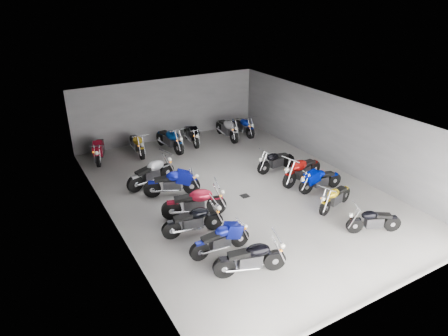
{
  "coord_description": "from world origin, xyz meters",
  "views": [
    {
      "loc": [
        -7.53,
        -11.99,
        7.59
      ],
      "look_at": [
        -0.48,
        0.31,
        1.0
      ],
      "focal_mm": 32.0,
      "sensor_mm": 36.0,
      "label": 1
    }
  ],
  "objects": [
    {
      "name": "motorcycle_right_a",
      "position": [
        2.36,
        -4.7,
        0.45
      ],
      "size": [
        1.74,
        0.89,
        0.82
      ],
      "rotation": [
        0.0,
        0.0,
        1.14
      ],
      "color": "black",
      "rests_on": "ground"
    },
    {
      "name": "motorcycle_left_a",
      "position": [
        -2.32,
        -4.43,
        0.52
      ],
      "size": [
        2.1,
        0.76,
        0.95
      ],
      "rotation": [
        0.0,
        0.0,
        -1.87
      ],
      "color": "black",
      "rests_on": "ground"
    },
    {
      "name": "motorcycle_left_d",
      "position": [
        -2.34,
        -0.87,
        0.56
      ],
      "size": [
        2.26,
        0.85,
        1.02
      ],
      "rotation": [
        0.0,
        0.0,
        -1.88
      ],
      "color": "black",
      "rests_on": "ground"
    },
    {
      "name": "motorcycle_back_b",
      "position": [
        -2.25,
        5.68,
        0.52
      ],
      "size": [
        0.45,
        2.19,
        0.96
      ],
      "rotation": [
        0.0,
        0.0,
        3.09
      ],
      "color": "black",
      "rests_on": "ground"
    },
    {
      "name": "drain_grate",
      "position": [
        0.0,
        -0.5,
        0.01
      ],
      "size": [
        0.32,
        0.32,
        0.01
      ],
      "primitive_type": "cube",
      "color": "black",
      "rests_on": "ground"
    },
    {
      "name": "motorcycle_left_b",
      "position": [
        -2.58,
        -3.16,
        0.49
      ],
      "size": [
        2.03,
        0.4,
        0.89
      ],
      "rotation": [
        0.0,
        0.0,
        -1.58
      ],
      "color": "black",
      "rests_on": "ground"
    },
    {
      "name": "motorcycle_right_c",
      "position": [
        2.85,
        -1.58,
        0.48
      ],
      "size": [
        2.0,
        0.43,
        0.88
      ],
      "rotation": [
        0.0,
        0.0,
        1.49
      ],
      "color": "black",
      "rests_on": "ground"
    },
    {
      "name": "motorcycle_back_e",
      "position": [
        2.62,
        5.37,
        0.57
      ],
      "size": [
        0.49,
        2.36,
        1.04
      ],
      "rotation": [
        0.0,
        0.0,
        3.09
      ],
      "color": "black",
      "rests_on": "ground"
    },
    {
      "name": "wall_back",
      "position": [
        0.0,
        7.0,
        1.6
      ],
      "size": [
        10.0,
        0.1,
        3.2
      ],
      "primitive_type": "cube",
      "color": "slate",
      "rests_on": "ground"
    },
    {
      "name": "motorcycle_right_d",
      "position": [
        2.69,
        -0.64,
        0.56
      ],
      "size": [
        2.3,
        0.68,
        1.02
      ],
      "rotation": [
        0.0,
        0.0,
        1.79
      ],
      "color": "black",
      "rests_on": "ground"
    },
    {
      "name": "motorcycle_left_c",
      "position": [
        -2.85,
        -1.82,
        0.5
      ],
      "size": [
        2.09,
        0.51,
        0.92
      ],
      "rotation": [
        0.0,
        0.0,
        -1.72
      ],
      "color": "black",
      "rests_on": "ground"
    },
    {
      "name": "wall_right",
      "position": [
        5.0,
        0.0,
        1.6
      ],
      "size": [
        0.1,
        14.0,
        3.2
      ],
      "primitive_type": "cube",
      "color": "slate",
      "rests_on": "ground"
    },
    {
      "name": "ceiling",
      "position": [
        0.0,
        0.0,
        3.22
      ],
      "size": [
        10.0,
        14.0,
        0.04
      ],
      "primitive_type": "cube",
      "color": "black",
      "rests_on": "wall_back"
    },
    {
      "name": "motorcycle_back_f",
      "position": [
        3.65,
        5.47,
        0.51
      ],
      "size": [
        0.44,
        2.14,
        0.94
      ],
      "rotation": [
        0.0,
        0.0,
        3.2
      ],
      "color": "black",
      "rests_on": "ground"
    },
    {
      "name": "motorcycle_back_d",
      "position": [
        0.64,
        5.63,
        0.51
      ],
      "size": [
        0.49,
        2.13,
        0.94
      ],
      "rotation": [
        0.0,
        0.0,
        3.02
      ],
      "color": "black",
      "rests_on": "ground"
    },
    {
      "name": "ground",
      "position": [
        0.0,
        0.0,
        0.0
      ],
      "size": [
        14.0,
        14.0,
        0.0
      ],
      "primitive_type": "plane",
      "color": "#9F9C96",
      "rests_on": "ground"
    },
    {
      "name": "motorcycle_right_b",
      "position": [
        2.36,
        -2.93,
        0.47
      ],
      "size": [
        1.93,
        0.66,
        0.86
      ],
      "rotation": [
        0.0,
        0.0,
        1.84
      ],
      "color": "black",
      "rests_on": "ground"
    },
    {
      "name": "motorcycle_back_a",
      "position": [
        -4.01,
        5.83,
        0.55
      ],
      "size": [
        0.9,
        2.2,
        1.0
      ],
      "rotation": [
        0.0,
        0.0,
        2.8
      ],
      "color": "black",
      "rests_on": "ground"
    },
    {
      "name": "motorcycle_right_e",
      "position": [
        2.43,
        0.8,
        0.48
      ],
      "size": [
        1.99,
        0.4,
        0.88
      ],
      "rotation": [
        0.0,
        0.0,
        1.61
      ],
      "color": "black",
      "rests_on": "ground"
    },
    {
      "name": "motorcycle_left_e",
      "position": [
        -2.4,
        0.98,
        0.53
      ],
      "size": [
        2.13,
        0.86,
        0.97
      ],
      "rotation": [
        0.0,
        0.0,
        -1.9
      ],
      "color": "black",
      "rests_on": "ground"
    },
    {
      "name": "motorcycle_back_c",
      "position": [
        -0.67,
        5.37,
        0.57
      ],
      "size": [
        0.59,
        2.37,
        1.04
      ],
      "rotation": [
        0.0,
        0.0,
        3.3
      ],
      "color": "black",
      "rests_on": "ground"
    },
    {
      "name": "wall_left",
      "position": [
        -5.0,
        0.0,
        1.6
      ],
      "size": [
        0.1,
        14.0,
        3.2
      ],
      "primitive_type": "cube",
      "color": "slate",
      "rests_on": "ground"
    },
    {
      "name": "motorcycle_left_f",
      "position": [
        -2.8,
        2.21,
        0.55
      ],
      "size": [
        2.23,
        0.78,
        1.0
      ],
      "rotation": [
        0.0,
        0.0,
        -1.29
      ],
      "color": "black",
      "rests_on": "ground"
    }
  ]
}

